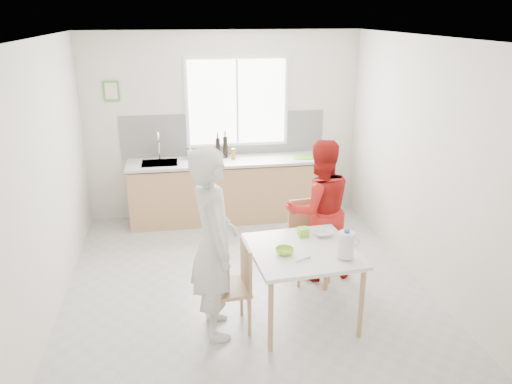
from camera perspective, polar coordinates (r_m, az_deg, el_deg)
ground at (r=5.79m, az=-1.13°, el=-10.51°), size 4.50×4.50×0.00m
room_shell at (r=5.16m, az=-1.25°, el=5.44°), size 4.50×4.50×4.50m
window at (r=7.33m, az=-2.17°, el=10.23°), size 1.50×0.06×1.30m
backsplash at (r=7.42m, az=-3.68°, el=6.57°), size 3.00×0.02×0.65m
picture_frame at (r=7.30m, az=-16.22°, el=11.02°), size 0.22×0.03×0.28m
kitchen_counter at (r=7.37m, az=-3.35°, el=-0.05°), size 2.84×0.64×1.37m
dining_table at (r=4.91m, az=5.33°, el=-7.34°), size 1.08×1.08×0.77m
chair_left at (r=4.85m, az=-2.52°, el=-10.35°), size 0.44×0.44×0.89m
chair_far at (r=5.80m, az=5.93°, el=-5.00°), size 0.45×0.45×0.91m
person_white at (r=4.62m, az=-4.85°, el=-5.95°), size 0.49×0.71×1.85m
person_red at (r=5.70m, az=7.21°, el=-2.05°), size 0.84×0.68×1.64m
bowl_green at (r=4.77m, az=3.28°, el=-6.75°), size 0.19×0.19×0.05m
bowl_white at (r=5.18m, az=7.62°, el=-4.67°), size 0.22×0.22×0.05m
milk_jug at (r=4.69m, az=10.30°, el=-5.90°), size 0.21×0.15×0.27m
green_box at (r=5.13m, az=5.42°, el=-4.58°), size 0.11×0.11×0.09m
spoon at (r=4.67m, az=5.31°, el=-7.67°), size 0.15×0.08×0.01m
cutting_board at (r=7.37m, az=5.60°, el=4.02°), size 0.38×0.29×0.01m
wine_bottle_a at (r=7.29m, az=-3.52°, el=5.16°), size 0.07×0.07×0.32m
wine_bottle_b at (r=7.29m, az=-4.38°, el=5.06°), size 0.07×0.07×0.30m
jar_amber at (r=7.22m, az=-2.61°, el=4.37°), size 0.06×0.06×0.16m
soap_bottle at (r=7.30m, az=-7.54°, el=4.48°), size 0.10×0.10×0.18m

